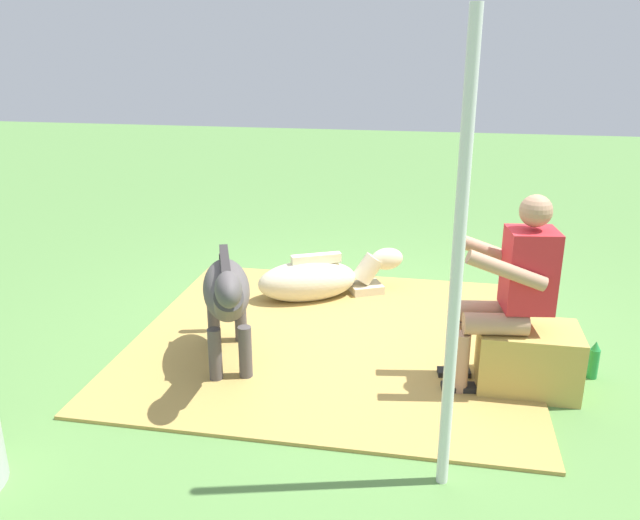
% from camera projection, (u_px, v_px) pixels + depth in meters
% --- Properties ---
extents(ground_plane, '(24.00, 24.00, 0.00)m').
position_uv_depth(ground_plane, '(353.00, 334.00, 5.05)').
color(ground_plane, '#568442').
extents(hay_patch, '(2.97, 2.79, 0.02)m').
position_uv_depth(hay_patch, '(332.00, 338.00, 4.95)').
color(hay_patch, '#AD8C47').
rests_on(hay_patch, ground).
extents(hay_bale, '(0.64, 0.44, 0.43)m').
position_uv_depth(hay_bale, '(527.00, 358.00, 4.21)').
color(hay_bale, tan).
rests_on(hay_bale, ground).
extents(person_seated, '(0.69, 0.47, 1.31)m').
position_uv_depth(person_seated, '(510.00, 287.00, 4.06)').
color(person_seated, tan).
rests_on(person_seated, ground).
extents(pony_standing, '(0.66, 1.29, 0.92)m').
position_uv_depth(pony_standing, '(227.00, 294.00, 4.36)').
color(pony_standing, '#4C4747').
rests_on(pony_standing, ground).
extents(pony_lying, '(1.32, 0.83, 0.42)m').
position_uv_depth(pony_lying, '(318.00, 279.00, 5.68)').
color(pony_lying, beige).
rests_on(pony_lying, ground).
extents(soda_bottle, '(0.07, 0.07, 0.27)m').
position_uv_depth(soda_bottle, '(594.00, 360.00, 4.36)').
color(soda_bottle, '#268C3F').
rests_on(soda_bottle, ground).
extents(tent_pole_left, '(0.06, 0.06, 2.34)m').
position_uv_depth(tent_pole_left, '(457.00, 271.00, 2.99)').
color(tent_pole_left, silver).
rests_on(tent_pole_left, ground).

